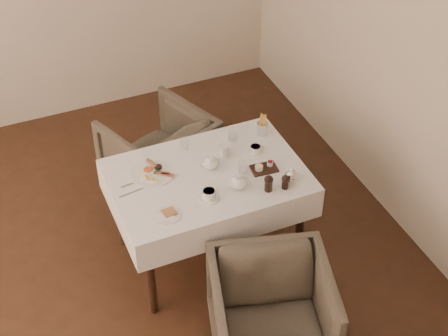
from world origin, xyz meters
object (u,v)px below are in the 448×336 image
at_px(armchair_far, 159,153).
at_px(breakfast_plate, 152,173).
at_px(table, 208,188).
at_px(armchair_near, 271,314).
at_px(teapot_centre, 211,162).

height_order(armchair_far, breakfast_plate, breakfast_plate).
bearing_deg(breakfast_plate, table, -19.13).
height_order(armchair_near, teapot_centre, teapot_centre).
relative_size(armchair_near, breakfast_plate, 2.62).
height_order(breakfast_plate, teapot_centre, teapot_centre).
bearing_deg(breakfast_plate, armchair_far, 74.11).
xyz_separation_m(table, breakfast_plate, (-0.33, 0.15, 0.13)).
bearing_deg(armchair_far, breakfast_plate, 47.51).
relative_size(table, armchair_near, 1.74).
relative_size(armchair_near, teapot_centre, 5.00).
xyz_separation_m(table, armchair_near, (0.04, -0.91, -0.30)).
xyz_separation_m(table, armchair_far, (-0.07, 0.85, -0.30)).
bearing_deg(armchair_near, teapot_centre, 105.72).
relative_size(table, breakfast_plate, 4.56).
bearing_deg(table, armchair_far, 94.83).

